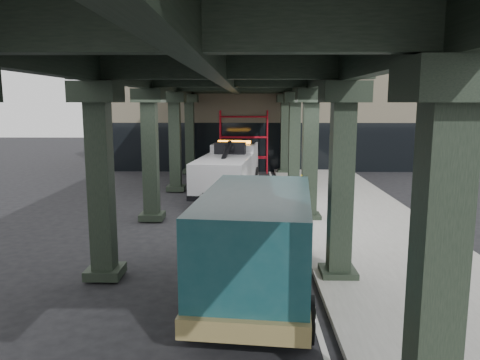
# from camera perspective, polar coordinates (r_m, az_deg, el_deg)

# --- Properties ---
(ground) EXTENTS (90.00, 90.00, 0.00)m
(ground) POSITION_cam_1_polar(r_m,az_deg,el_deg) (16.11, -0.06, -6.78)
(ground) COLOR black
(ground) RESTS_ON ground
(sidewalk) EXTENTS (5.00, 40.00, 0.15)m
(sidewalk) POSITION_cam_1_polar(r_m,az_deg,el_deg) (18.50, 14.18, -4.69)
(sidewalk) COLOR gray
(sidewalk) RESTS_ON ground
(lane_stripe) EXTENTS (0.12, 38.00, 0.01)m
(lane_stripe) POSITION_cam_1_polar(r_m,az_deg,el_deg) (18.09, 5.47, -4.99)
(lane_stripe) COLOR silver
(lane_stripe) RESTS_ON ground
(viaduct) EXTENTS (7.40, 32.00, 6.40)m
(viaduct) POSITION_cam_1_polar(r_m,az_deg,el_deg) (17.51, -1.28, 12.58)
(viaduct) COLOR black
(viaduct) RESTS_ON ground
(building) EXTENTS (22.00, 10.00, 8.00)m
(building) POSITION_cam_1_polar(r_m,az_deg,el_deg) (35.51, 3.82, 8.61)
(building) COLOR #C6B793
(building) RESTS_ON ground
(scaffolding) EXTENTS (3.08, 0.88, 4.00)m
(scaffolding) POSITION_cam_1_polar(r_m,az_deg,el_deg) (30.21, 0.46, 4.89)
(scaffolding) COLOR #B50E1C
(scaffolding) RESTS_ON ground
(tow_truck) EXTENTS (3.15, 8.27, 2.65)m
(tow_truck) POSITION_cam_1_polar(r_m,az_deg,el_deg) (23.20, -1.33, 1.48)
(tow_truck) COLOR black
(tow_truck) RESTS_ON ground
(towed_van) EXTENTS (3.08, 6.50, 2.55)m
(towed_van) POSITION_cam_1_polar(r_m,az_deg,el_deg) (10.85, 2.19, -7.34)
(towed_van) COLOR #133E44
(towed_van) RESTS_ON ground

